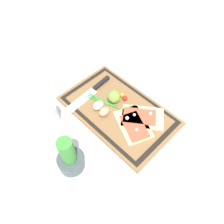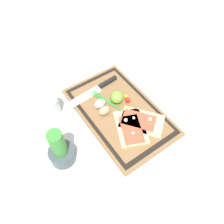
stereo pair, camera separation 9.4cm
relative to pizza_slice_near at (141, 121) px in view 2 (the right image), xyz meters
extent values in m
plane|color=silver|center=(0.10, 0.04, -0.02)|extent=(6.00, 6.00, 0.00)
cube|color=brown|center=(0.10, 0.04, -0.02)|extent=(0.51, 0.31, 0.01)
cube|color=black|center=(0.10, 0.04, -0.01)|extent=(0.48, 0.29, 0.00)
cube|color=brown|center=(0.10, 0.04, -0.01)|extent=(0.44, 0.26, 0.00)
cube|color=#DBBC7F|center=(0.00, 0.00, 0.00)|extent=(0.21, 0.20, 0.01)
cube|color=#D14C33|center=(0.01, 0.01, 0.00)|extent=(0.16, 0.15, 0.00)
sphere|color=silver|center=(-0.02, -0.03, 0.01)|extent=(0.02, 0.02, 0.02)
sphere|color=silver|center=(0.03, 0.02, 0.01)|extent=(0.01, 0.01, 0.01)
cube|color=#DBBC7F|center=(0.00, 0.05, 0.00)|extent=(0.21, 0.18, 0.01)
cube|color=#D14C33|center=(-0.01, 0.06, 0.00)|extent=(0.16, 0.13, 0.00)
sphere|color=silver|center=(0.04, 0.06, 0.01)|extent=(0.02, 0.02, 0.02)
sphere|color=silver|center=(-0.03, 0.07, 0.01)|extent=(0.01, 0.01, 0.01)
cube|color=silver|center=(0.26, 0.12, 0.00)|extent=(0.05, 0.17, 0.00)
cylinder|color=black|center=(0.27, -0.01, 0.01)|extent=(0.03, 0.10, 0.02)
ellipsoid|color=tan|center=(0.13, 0.10, 0.01)|extent=(0.04, 0.05, 0.04)
ellipsoid|color=beige|center=(0.17, 0.10, 0.01)|extent=(0.04, 0.05, 0.04)
sphere|color=#70A838|center=(0.15, 0.02, 0.02)|extent=(0.06, 0.06, 0.06)
sphere|color=red|center=(0.12, -0.02, 0.01)|extent=(0.02, 0.02, 0.02)
sphere|color=gold|center=(0.14, -0.03, 0.01)|extent=(0.02, 0.02, 0.02)
cylinder|color=#388433|center=(0.12, 0.04, 0.00)|extent=(0.30, 0.07, 0.01)
cylinder|color=#388433|center=(0.12, 0.04, 0.00)|extent=(0.29, 0.09, 0.01)
cylinder|color=#388433|center=(0.12, 0.04, 0.00)|extent=(0.29, 0.12, 0.01)
cylinder|color=#3D474C|center=(0.05, 0.35, 0.01)|extent=(0.10, 0.10, 0.06)
cylinder|color=#388433|center=(0.05, 0.35, 0.08)|extent=(0.05, 0.05, 0.15)
cylinder|color=silver|center=(0.27, 0.29, 0.03)|extent=(0.08, 0.08, 0.10)
cylinder|color=#B73323|center=(0.27, 0.29, 0.00)|extent=(0.07, 0.07, 0.04)
cylinder|color=silver|center=(0.27, 0.29, 0.08)|extent=(0.08, 0.08, 0.01)
camera|label=1|loc=(-0.29, 0.47, 0.78)|focal=35.00mm
camera|label=2|loc=(-0.35, 0.40, 0.78)|focal=35.00mm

